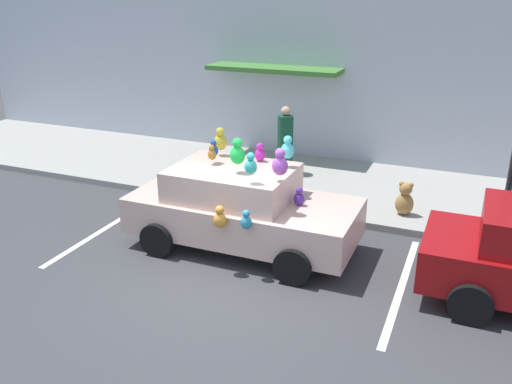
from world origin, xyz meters
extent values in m
plane|color=#38383A|center=(0.00, 0.00, 0.00)|extent=(60.00, 60.00, 0.00)
cube|color=gray|center=(0.00, 5.00, 0.07)|extent=(24.00, 4.00, 0.15)
cube|color=#B2B7C1|center=(0.00, 7.15, 3.20)|extent=(24.00, 0.30, 6.40)
cube|color=#3B722D|center=(-1.61, 6.60, 2.55)|extent=(3.60, 1.10, 0.12)
cube|color=silver|center=(2.80, 1.00, 0.00)|extent=(0.12, 3.60, 0.01)
cube|color=silver|center=(-3.11, 1.00, 0.00)|extent=(0.12, 3.60, 0.01)
cube|color=#CAA597|center=(-0.18, 1.33, 0.64)|extent=(4.17, 1.82, 0.68)
cube|color=#CAA597|center=(-0.38, 1.33, 1.26)|extent=(2.17, 1.61, 0.56)
cylinder|color=black|center=(1.12, 2.24, 0.32)|extent=(0.64, 0.22, 0.64)
cylinder|color=black|center=(1.12, 0.42, 0.32)|extent=(0.64, 0.22, 0.64)
cylinder|color=black|center=(-1.47, 2.24, 0.32)|extent=(0.64, 0.22, 0.64)
cylinder|color=black|center=(-1.47, 0.42, 0.32)|extent=(0.64, 0.22, 0.64)
ellipsoid|color=green|center=(-0.19, 1.13, 1.86)|extent=(0.27, 0.22, 0.32)
sphere|color=green|center=(-0.19, 1.13, 2.09)|extent=(0.17, 0.17, 0.17)
ellipsoid|color=teal|center=(0.24, 0.71, 1.83)|extent=(0.22, 0.18, 0.26)
sphere|color=teal|center=(0.24, 0.71, 2.01)|extent=(0.14, 0.14, 0.14)
ellipsoid|color=gold|center=(-0.92, 1.95, 1.81)|extent=(0.26, 0.21, 0.30)
sphere|color=gold|center=(-0.92, 1.95, 2.01)|extent=(0.16, 0.16, 0.16)
ellipsoid|color=#143BA0|center=(-0.83, 1.47, 1.78)|extent=(0.18, 0.14, 0.21)
sphere|color=#143BA0|center=(-0.83, 1.47, 1.92)|extent=(0.11, 0.11, 0.11)
ellipsoid|color=orange|center=(-0.15, 0.32, 0.97)|extent=(0.23, 0.19, 0.27)
sphere|color=orange|center=(-0.15, 0.32, 1.15)|extent=(0.15, 0.15, 0.15)
ellipsoid|color=#1C6CA9|center=(0.59, 0.65, 1.10)|extent=(0.20, 0.16, 0.23)
sphere|color=#1C6CA9|center=(0.59, 0.65, 1.26)|extent=(0.12, 0.12, 0.12)
ellipsoid|color=#905E21|center=(-0.81, 1.37, 1.73)|extent=(0.16, 0.13, 0.19)
sphere|color=#905E21|center=(-0.81, 1.37, 1.87)|extent=(0.10, 0.10, 0.10)
ellipsoid|color=#4F2990|center=(0.86, 1.42, 1.10)|extent=(0.19, 0.16, 0.23)
sphere|color=#4F2990|center=(0.86, 1.42, 1.26)|extent=(0.12, 0.12, 0.12)
ellipsoid|color=teal|center=(0.32, 0.34, 1.00)|extent=(0.19, 0.16, 0.23)
sphere|color=teal|center=(0.32, 0.34, 1.16)|extent=(0.12, 0.12, 0.12)
ellipsoid|color=#4CCCD2|center=(0.50, 1.77, 1.85)|extent=(0.24, 0.20, 0.29)
sphere|color=#4CCCD2|center=(0.50, 1.77, 2.05)|extent=(0.16, 0.16, 0.16)
ellipsoid|color=purple|center=(0.65, 0.99, 1.82)|extent=(0.27, 0.22, 0.32)
sphere|color=purple|center=(0.65, 0.99, 2.04)|extent=(0.17, 0.17, 0.17)
ellipsoid|color=#C021A4|center=(-0.08, 1.89, 1.67)|extent=(0.20, 0.17, 0.24)
sphere|color=#C021A4|center=(-0.08, 1.89, 1.83)|extent=(0.13, 0.13, 0.13)
cylinder|color=black|center=(3.85, 2.11, 0.32)|extent=(0.64, 0.22, 0.64)
cylinder|color=black|center=(3.85, 0.36, 0.32)|extent=(0.64, 0.22, 0.64)
ellipsoid|color=#9E723D|center=(2.40, 3.72, 0.39)|extent=(0.38, 0.31, 0.47)
sphere|color=#9E723D|center=(2.40, 3.72, 0.72)|extent=(0.27, 0.27, 0.27)
sphere|color=#9E723D|center=(2.31, 3.72, 0.81)|extent=(0.11, 0.11, 0.11)
sphere|color=#9E723D|center=(2.50, 3.72, 0.81)|extent=(0.11, 0.11, 0.11)
cylinder|color=#14422C|center=(-0.81, 5.33, 0.89)|extent=(0.39, 0.39, 1.47)
sphere|color=tan|center=(-0.81, 5.33, 1.74)|extent=(0.23, 0.23, 0.23)
camera|label=1|loc=(3.59, -7.05, 4.62)|focal=38.04mm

